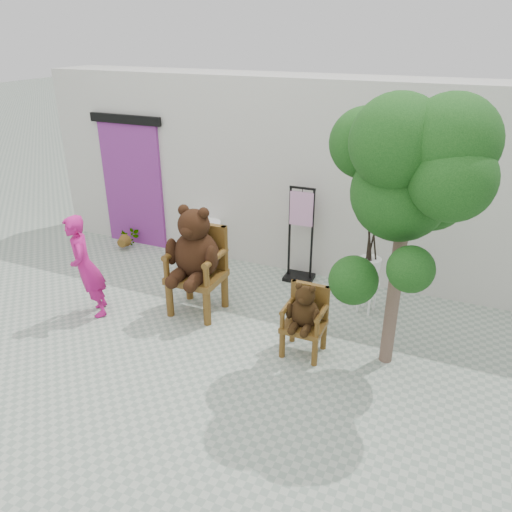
% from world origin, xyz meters
% --- Properties ---
extents(ground_plane, '(60.00, 60.00, 0.00)m').
position_xyz_m(ground_plane, '(0.00, 0.00, 0.00)').
color(ground_plane, '#949E8D').
rests_on(ground_plane, ground).
extents(back_wall, '(9.00, 1.00, 3.00)m').
position_xyz_m(back_wall, '(0.00, 3.10, 1.50)').
color(back_wall, beige).
rests_on(back_wall, ground).
extents(doorway, '(1.40, 0.11, 2.33)m').
position_xyz_m(doorway, '(-3.00, 2.58, 1.16)').
color(doorway, '#77287A').
rests_on(doorway, ground).
extents(chair_big, '(0.76, 0.81, 1.55)m').
position_xyz_m(chair_big, '(-0.76, 0.88, 0.87)').
color(chair_big, '#4E3210').
rests_on(chair_big, ground).
extents(chair_small, '(0.49, 0.51, 0.94)m').
position_xyz_m(chair_small, '(0.91, 0.52, 0.55)').
color(chair_small, '#4E3210').
rests_on(chair_small, ground).
extents(person, '(0.61, 0.63, 1.45)m').
position_xyz_m(person, '(-2.08, 0.20, 0.72)').
color(person, '#B71671').
rests_on(person, ground).
extents(cafe_table, '(0.60, 0.60, 0.70)m').
position_xyz_m(cafe_table, '(-1.48, 2.35, 0.44)').
color(cafe_table, white).
rests_on(cafe_table, ground).
extents(display_stand, '(0.46, 0.36, 1.51)m').
position_xyz_m(display_stand, '(0.22, 2.35, 0.58)').
color(display_stand, black).
rests_on(display_stand, ground).
extents(stool_bucket, '(0.32, 0.32, 1.45)m').
position_xyz_m(stool_bucket, '(1.40, 1.79, 0.64)').
color(stool_bucket, white).
rests_on(stool_bucket, ground).
extents(tree, '(1.71, 1.46, 3.14)m').
position_xyz_m(tree, '(1.93, 0.68, 2.29)').
color(tree, brown).
rests_on(tree, ground).
extents(potted_plant, '(0.40, 0.36, 0.39)m').
position_xyz_m(potted_plant, '(-3.03, 2.29, 0.20)').
color(potted_plant, black).
rests_on(potted_plant, ground).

